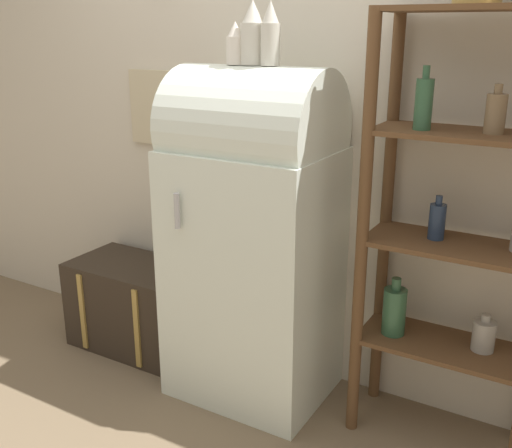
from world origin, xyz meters
name	(u,v)px	position (x,y,z in m)	size (l,w,h in m)	color
ground_plane	(223,415)	(0.00, 0.00, 0.00)	(12.00, 12.00, 0.00)	#7A664C
wall_back	(285,103)	(0.00, 0.57, 1.35)	(7.00, 0.09, 2.70)	beige
refrigerator	(253,235)	(0.00, 0.27, 0.79)	(0.70, 0.59, 1.54)	silver
suitcase_trunk	(136,305)	(-0.77, 0.30, 0.24)	(0.69, 0.42, 0.48)	#33281E
shelf_unit	(456,223)	(0.86, 0.36, 0.96)	(0.71, 0.33, 1.76)	brown
vase_left	(235,44)	(-0.08, 0.26, 1.62)	(0.08, 0.08, 0.17)	silver
vase_center	(253,35)	(-0.01, 0.28, 1.66)	(0.10, 0.10, 0.26)	beige
vase_right	(270,35)	(0.08, 0.27, 1.65)	(0.08, 0.08, 0.25)	beige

